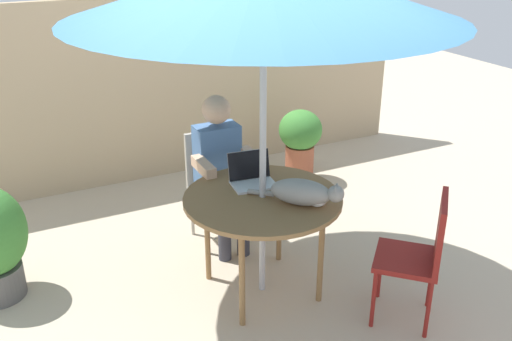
% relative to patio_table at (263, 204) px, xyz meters
% --- Properties ---
extents(ground_plane, '(14.00, 14.00, 0.00)m').
position_rel_patio_table_xyz_m(ground_plane, '(0.00, 0.00, -0.69)').
color(ground_plane, '#BCAD93').
extents(fence_back, '(5.53, 0.08, 1.81)m').
position_rel_patio_table_xyz_m(fence_back, '(0.00, 2.30, 0.22)').
color(fence_back, tan).
rests_on(fence_back, ground).
extents(patio_table, '(1.07, 1.07, 0.75)m').
position_rel_patio_table_xyz_m(patio_table, '(0.00, 0.00, 0.00)').
color(patio_table, olive).
rests_on(patio_table, ground).
extents(chair_occupied, '(0.40, 0.40, 0.90)m').
position_rel_patio_table_xyz_m(chair_occupied, '(0.00, 0.87, -0.15)').
color(chair_occupied, '#B2A899').
rests_on(chair_occupied, ground).
extents(chair_empty, '(0.57, 0.57, 0.90)m').
position_rel_patio_table_xyz_m(chair_empty, '(0.76, -0.74, -0.15)').
color(chair_empty, maroon).
rests_on(chair_empty, ground).
extents(person_seated, '(0.48, 0.48, 1.24)m').
position_rel_patio_table_xyz_m(person_seated, '(0.00, 0.71, 0.01)').
color(person_seated, '#4C72A5').
rests_on(person_seated, ground).
extents(laptop, '(0.33, 0.28, 0.21)m').
position_rel_patio_table_xyz_m(laptop, '(0.03, 0.23, 0.12)').
color(laptop, silver).
rests_on(laptop, patio_table).
extents(cat, '(0.48, 0.50, 0.17)m').
position_rel_patio_table_xyz_m(cat, '(0.19, -0.22, 0.14)').
color(cat, gray).
rests_on(cat, patio_table).
extents(potted_plant_by_chair, '(0.43, 0.43, 0.74)m').
position_rel_patio_table_xyz_m(potted_plant_by_chair, '(1.20, 1.53, -0.25)').
color(potted_plant_by_chair, '#9E5138').
rests_on(potted_plant_by_chair, ground).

